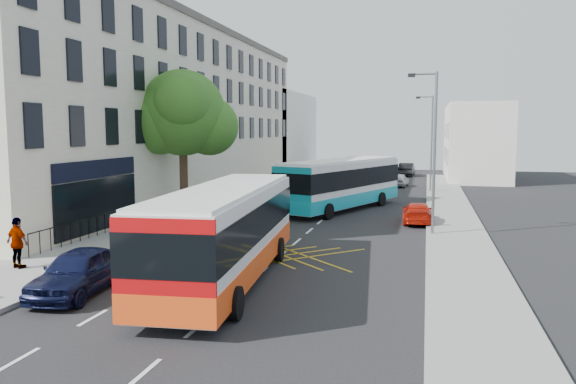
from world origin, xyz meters
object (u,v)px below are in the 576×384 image
Objects in this scene: motorbike at (196,278)px; bus_mid at (341,183)px; red_hatchback at (417,213)px; distant_car_silver at (399,180)px; bus_near at (226,232)px; lamp_near at (433,144)px; lamp_far at (430,138)px; street_tree at (182,114)px; pedestrian_far at (18,243)px; bus_far at (354,173)px; distant_car_grey at (361,173)px; parked_car_blue at (78,272)px; parked_car_silver at (178,226)px; distant_car_dark at (407,169)px.

bus_mid is at bearing 75.65° from motorbike.
distant_car_silver reaches higher than red_hatchback.
bus_near reaches higher than red_hatchback.
bus_near is at bearing -124.36° from lamp_near.
lamp_far reaches higher than red_hatchback.
pedestrian_far is (-0.38, -14.04, -5.17)m from street_tree.
red_hatchback is at bearing -70.89° from bus_far.
bus_mid is 12.94m from bus_far.
bus_far is (-0.80, 12.92, -0.30)m from bus_mid.
bus_near is 42.22m from distant_car_grey.
distant_car_silver is (4.07, 38.45, -0.35)m from motorbike.
street_tree is 3.78× the size of motorbike.
motorbike is at bearing -116.46° from lamp_near.
parked_car_blue is 19.96m from red_hatchback.
motorbike is 18.62m from red_hatchback.
parked_car_silver reaches higher than distant_car_grey.
lamp_near reaches higher than distant_car_grey.
red_hatchback is 20.81m from pedestrian_far.
street_tree is at bearing 103.91° from motorbike.
street_tree is at bearing 168.60° from lamp_near.
lamp_far is 1.96× the size of red_hatchback.
bus_near is 1.21× the size of bus_far.
pedestrian_far reaches higher than distant_car_grey.
parked_car_blue is at bearing 56.25° from red_hatchback.
motorbike is at bearing -89.96° from bus_near.
bus_near is at bearing 88.48° from distant_car_silver.
bus_near is 3.39m from motorbike.
street_tree is at bearing -106.78° from distant_car_grey.
street_tree is 19.14m from motorbike.
street_tree is at bearing 114.84° from bus_near.
bus_mid is 3.29× the size of distant_car_silver.
street_tree reaches higher than parked_car_blue.
parked_car_silver is (-0.60, 8.92, -0.01)m from parked_car_blue.
bus_near is 48.07m from distant_car_dark.
street_tree is 1.93× the size of distant_car_dark.
distant_car_silver is at bearing -93.81° from pedestrian_far.
bus_near is at bearing -103.12° from lamp_far.
bus_far is (8.17, 18.14, -4.82)m from street_tree.
distant_car_silver is at bearing 72.36° from motorbike.
motorbike is 0.57× the size of red_hatchback.
red_hatchback is (11.10, 8.06, -0.14)m from parked_car_silver.
distant_car_dark is (3.25, 29.30, -1.02)m from bus_mid.
parked_car_silver is at bearing -67.60° from street_tree.
lamp_near is 19.03m from pedestrian_far.
parked_car_blue is (3.51, -15.98, -5.55)m from street_tree.
distant_car_grey is (-7.16, 11.85, -3.92)m from lamp_far.
bus_near is at bearing 63.96° from red_hatchback.
lamp_near reaches higher than pedestrian_far.
motorbike is 4.46m from parked_car_blue.
bus_far is 18.13m from red_hatchback.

